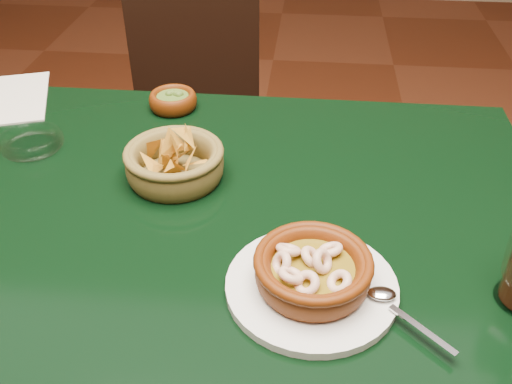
# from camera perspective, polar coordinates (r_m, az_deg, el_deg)

# --- Properties ---
(dining_table) EXTENTS (1.20, 0.80, 0.75)m
(dining_table) POSITION_cam_1_polar(r_m,az_deg,el_deg) (0.96, -8.31, -6.48)
(dining_table) COLOR black
(dining_table) RESTS_ON ground
(dining_chair) EXTENTS (0.43, 0.43, 0.82)m
(dining_chair) POSITION_cam_1_polar(r_m,az_deg,el_deg) (1.64, -5.88, 5.25)
(dining_chair) COLOR black
(dining_chair) RESTS_ON ground
(shrimp_plate) EXTENTS (0.28, 0.22, 0.07)m
(shrimp_plate) POSITION_cam_1_polar(r_m,az_deg,el_deg) (0.74, 5.68, -8.17)
(shrimp_plate) COLOR silver
(shrimp_plate) RESTS_ON dining_table
(chip_basket) EXTENTS (0.20, 0.20, 0.12)m
(chip_basket) POSITION_cam_1_polar(r_m,az_deg,el_deg) (0.95, -8.13, 2.90)
(chip_basket) COLOR brown
(chip_basket) RESTS_ON dining_table
(guacamole_ramekin) EXTENTS (0.11, 0.11, 0.04)m
(guacamole_ramekin) POSITION_cam_1_polar(r_m,az_deg,el_deg) (1.17, -8.29, 9.05)
(guacamole_ramekin) COLOR #4A1B04
(guacamole_ramekin) RESTS_ON dining_table
(glass_ashtray) EXTENTS (0.12, 0.12, 0.03)m
(glass_ashtray) POSITION_cam_1_polar(r_m,az_deg,el_deg) (1.10, -21.55, 4.68)
(glass_ashtray) COLOR white
(glass_ashtray) RESTS_ON dining_table
(paper_menu) EXTENTS (0.24, 0.27, 0.00)m
(paper_menu) POSITION_cam_1_polar(r_m,az_deg,el_deg) (1.30, -23.87, 8.49)
(paper_menu) COLOR beige
(paper_menu) RESTS_ON dining_table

